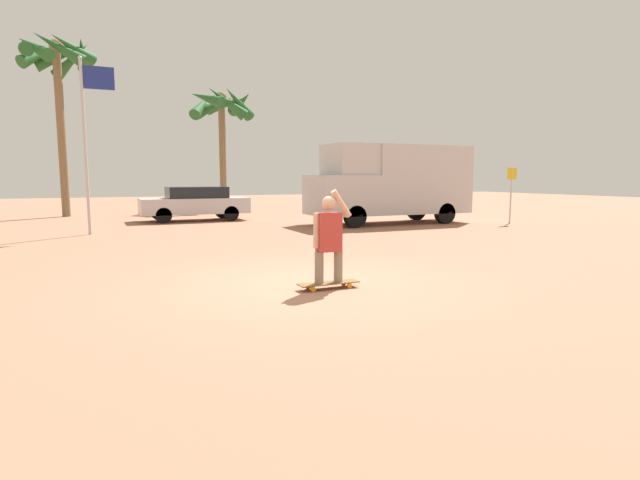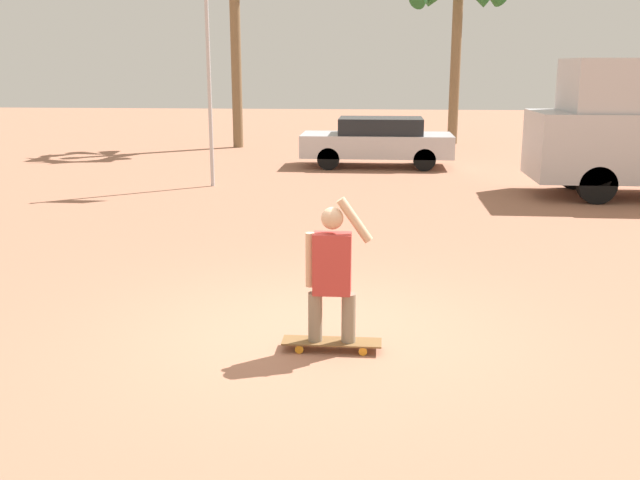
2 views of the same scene
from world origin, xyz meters
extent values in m
plane|color=#A36B51|center=(0.00, 0.00, 0.00)|extent=(80.00, 80.00, 0.00)
cube|color=brown|center=(0.17, -0.41, 0.09)|extent=(0.99, 0.25, 0.02)
cylinder|color=orange|center=(-0.14, -0.52, 0.04)|extent=(0.08, 0.03, 0.08)
cylinder|color=orange|center=(-0.14, -0.31, 0.04)|extent=(0.08, 0.03, 0.08)
cylinder|color=orange|center=(0.49, -0.52, 0.04)|extent=(0.08, 0.03, 0.08)
cylinder|color=orange|center=(0.49, -0.31, 0.04)|extent=(0.08, 0.03, 0.08)
cylinder|color=gray|center=(0.01, -0.41, 0.35)|extent=(0.14, 0.14, 0.50)
cylinder|color=gray|center=(0.34, -0.41, 0.35)|extent=(0.14, 0.14, 0.50)
cube|color=#B23833|center=(0.17, -0.41, 0.90)|extent=(0.37, 0.22, 0.60)
sphere|color=tan|center=(0.17, -0.41, 1.35)|extent=(0.22, 0.22, 0.22)
cylinder|color=tan|center=(-0.04, -0.41, 0.93)|extent=(0.09, 0.09, 0.54)
cylinder|color=tan|center=(0.39, -0.41, 1.33)|extent=(0.35, 0.09, 0.45)
cylinder|color=black|center=(5.04, 7.82, 0.39)|extent=(0.78, 0.28, 0.78)
cylinder|color=black|center=(5.04, 9.65, 0.39)|extent=(0.78, 0.28, 0.78)
cylinder|color=black|center=(8.87, 7.82, 0.39)|extent=(0.78, 0.28, 0.78)
cylinder|color=black|center=(8.87, 9.65, 0.39)|extent=(0.78, 0.28, 0.78)
cube|color=#BCBCC1|center=(4.95, 8.73, 1.10)|extent=(2.16, 2.12, 1.42)
cube|color=black|center=(4.51, 8.73, 1.38)|extent=(0.04, 1.80, 0.71)
cube|color=#BCBCC1|center=(8.03, 8.73, 1.65)|extent=(4.01, 2.12, 2.52)
cube|color=#BCBCC1|center=(5.27, 8.73, 2.36)|extent=(1.51, 1.95, 1.10)
cylinder|color=black|center=(-0.80, 12.23, 0.30)|extent=(0.60, 0.22, 0.60)
cylinder|color=black|center=(-0.80, 13.76, 0.30)|extent=(0.60, 0.22, 0.60)
cylinder|color=black|center=(1.79, 12.23, 0.30)|extent=(0.60, 0.22, 0.60)
cylinder|color=black|center=(1.79, 13.76, 0.30)|extent=(0.60, 0.22, 0.60)
cube|color=#BCBCC1|center=(0.50, 12.99, 0.61)|extent=(4.18, 1.75, 0.61)
cube|color=black|center=(0.60, 12.99, 1.14)|extent=(2.30, 1.54, 0.45)
cylinder|color=brown|center=(3.20, 19.42, 2.96)|extent=(0.36, 0.36, 5.93)
sphere|color=brown|center=(3.20, 19.42, 5.93)|extent=(0.57, 0.57, 0.57)
cone|color=#235B28|center=(4.30, 19.59, 5.73)|extent=(0.97, 2.37, 1.25)
cone|color=#235B28|center=(3.70, 20.41, 5.74)|extent=(2.34, 1.59, 1.22)
cone|color=#235B28|center=(3.09, 20.52, 5.63)|extent=(2.31, 0.84, 1.55)
cone|color=#235B28|center=(2.30, 20.06, 5.56)|extent=(1.78, 2.14, 1.75)
cone|color=#235B28|center=(2.28, 18.80, 5.74)|extent=(1.79, 2.26, 1.23)
cone|color=#235B28|center=(3.21, 18.31, 5.54)|extent=(2.18, 0.64, 1.78)
cone|color=#235B28|center=(3.87, 18.53, 5.57)|extent=(2.14, 1.83, 1.71)
cylinder|color=brown|center=(-4.34, 17.51, 3.66)|extent=(0.35, 0.35, 7.33)
sphere|color=brown|center=(-4.34, 17.51, 7.33)|extent=(0.55, 0.55, 0.55)
cone|color=#235B28|center=(-3.32, 17.46, 7.07)|extent=(0.66, 2.11, 1.38)
cone|color=#235B28|center=(-3.79, 18.37, 6.95)|extent=(1.95, 1.53, 1.72)
cone|color=#235B28|center=(-4.33, 18.53, 7.06)|extent=(2.09, 0.59, 1.41)
cone|color=#235B28|center=(-5.04, 18.24, 7.04)|extent=(1.89, 1.84, 1.47)
cone|color=#235B28|center=(-5.36, 17.51, 7.16)|extent=(0.59, 2.12, 1.12)
cone|color=#235B28|center=(-5.13, 16.86, 7.06)|extent=(1.76, 1.98, 1.40)
cone|color=#235B28|center=(-4.20, 16.50, 7.05)|extent=(2.13, 0.85, 1.44)
cone|color=#235B28|center=(-3.69, 16.72, 7.13)|extent=(2.00, 1.78, 1.20)
cylinder|color=#B7B7BC|center=(-3.32, 9.31, 2.58)|extent=(0.09, 0.09, 5.16)
sphere|color=#B7B7BC|center=(-3.32, 9.31, 5.21)|extent=(0.12, 0.12, 0.12)
cube|color=navy|center=(-2.84, 9.31, 4.68)|extent=(0.86, 0.02, 0.67)
cylinder|color=#B7B7BC|center=(11.19, 6.90, 1.05)|extent=(0.06, 0.06, 2.10)
cube|color=gold|center=(11.19, 6.88, 1.88)|extent=(0.44, 0.02, 0.44)
camera|label=1|loc=(-3.09, -7.36, 1.74)|focal=28.00mm
camera|label=2|loc=(0.62, -7.03, 2.76)|focal=40.00mm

